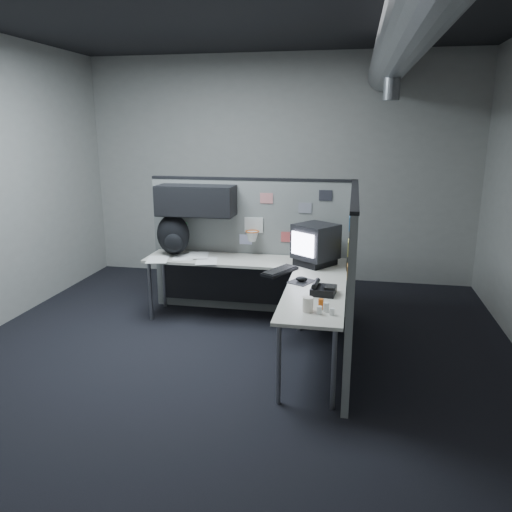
% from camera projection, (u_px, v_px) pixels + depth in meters
% --- Properties ---
extents(room, '(5.62, 5.62, 3.22)m').
position_uv_depth(room, '(294.00, 140.00, 4.32)').
color(room, black).
rests_on(room, ground).
extents(partition_back, '(2.44, 0.42, 1.63)m').
position_uv_depth(partition_back, '(236.00, 232.00, 5.91)').
color(partition_back, slate).
rests_on(partition_back, ground).
extents(partition_right, '(0.07, 2.23, 1.63)m').
position_uv_depth(partition_right, '(351.00, 277.00, 4.74)').
color(partition_right, slate).
rests_on(partition_right, ground).
extents(desk, '(2.31, 2.11, 0.73)m').
position_uv_depth(desk, '(261.00, 277.00, 5.43)').
color(desk, beige).
rests_on(desk, ground).
extents(monitor, '(0.55, 0.55, 0.45)m').
position_uv_depth(monitor, '(315.00, 244.00, 5.43)').
color(monitor, black).
rests_on(monitor, desk).
extents(keyboard, '(0.36, 0.48, 0.04)m').
position_uv_depth(keyboard, '(280.00, 271.00, 5.19)').
color(keyboard, black).
rests_on(keyboard, desk).
extents(mouse, '(0.29, 0.31, 0.05)m').
position_uv_depth(mouse, '(302.00, 280.00, 4.88)').
color(mouse, black).
rests_on(mouse, desk).
extents(phone, '(0.24, 0.26, 0.11)m').
position_uv_depth(phone, '(323.00, 289.00, 4.53)').
color(phone, black).
rests_on(phone, desk).
extents(bottles, '(0.15, 0.17, 0.09)m').
position_uv_depth(bottles, '(324.00, 308.00, 4.08)').
color(bottles, silver).
rests_on(bottles, desk).
extents(cup, '(0.10, 0.10, 0.12)m').
position_uv_depth(cup, '(308.00, 304.00, 4.09)').
color(cup, white).
rests_on(cup, desk).
extents(papers, '(0.86, 0.64, 0.01)m').
position_uv_depth(papers, '(186.00, 258.00, 5.74)').
color(papers, white).
rests_on(papers, desk).
extents(backpack, '(0.39, 0.36, 0.48)m').
position_uv_depth(backpack, '(173.00, 235.00, 5.87)').
color(backpack, black).
rests_on(backpack, desk).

